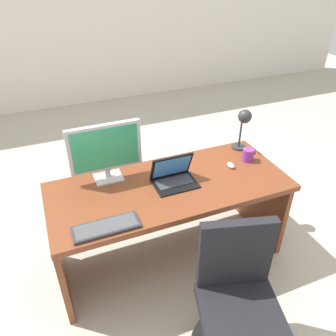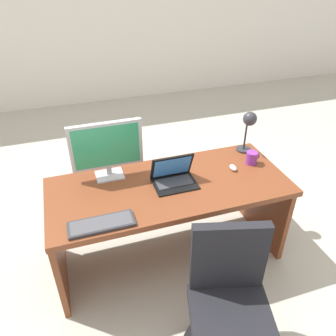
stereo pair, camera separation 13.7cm
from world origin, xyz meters
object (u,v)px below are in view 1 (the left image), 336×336
object	(u,v)px
monitor	(105,149)
office_chair	(237,309)
coffee_mug	(248,155)
desk	(168,202)
laptop	(173,174)
desk_lamp	(244,121)
mouse	(231,165)
keyboard	(106,227)

from	to	relation	value
monitor	office_chair	xyz separation A→B (m)	(0.48, -1.08, -0.61)
monitor	coffee_mug	size ratio (longest dim) A/B	4.46
monitor	coffee_mug	bearing A→B (deg)	-8.83
desk	laptop	distance (m)	0.26
coffee_mug	office_chair	bearing A→B (deg)	-123.79
desk	monitor	size ratio (longest dim) A/B	3.35
desk	desk_lamp	xyz separation A→B (m)	(0.74, 0.21, 0.45)
monitor	mouse	bearing A→B (deg)	-12.88
monitor	mouse	xyz separation A→B (m)	(0.91, -0.21, -0.23)
monitor	keyboard	bearing A→B (deg)	-105.08
laptop	mouse	size ratio (longest dim) A/B	3.80
desk	desk_lamp	distance (m)	0.89
keyboard	mouse	distance (m)	1.09
monitor	office_chair	world-z (taller)	monitor
desk	monitor	distance (m)	0.62
mouse	desk_lamp	size ratio (longest dim) A/B	0.23
desk	keyboard	distance (m)	0.64
keyboard	mouse	bearing A→B (deg)	16.34
laptop	office_chair	world-z (taller)	laptop
laptop	keyboard	distance (m)	0.64
keyboard	mouse	xyz separation A→B (m)	(1.04, 0.31, 0.01)
laptop	desk_lamp	xyz separation A→B (m)	(0.70, 0.22, 0.19)
laptop	desk_lamp	bearing A→B (deg)	17.07
desk	desk_lamp	bearing A→B (deg)	15.51
laptop	keyboard	bearing A→B (deg)	-151.58
desk	keyboard	world-z (taller)	keyboard
office_chair	desk	bearing A→B (deg)	95.84
laptop	keyboard	size ratio (longest dim) A/B	0.76
desk	desk_lamp	world-z (taller)	desk_lamp
desk_lamp	coffee_mug	size ratio (longest dim) A/B	3.08
desk_lamp	laptop	bearing A→B (deg)	-162.93
office_chair	desk_lamp	bearing A→B (deg)	58.98
desk	mouse	size ratio (longest dim) A/B	21.41
laptop	office_chair	distance (m)	0.97
keyboard	mouse	size ratio (longest dim) A/B	5.03
mouse	desk_lamp	bearing A→B (deg)	44.15
desk	coffee_mug	distance (m)	0.74
mouse	desk	bearing A→B (deg)	179.07
desk	office_chair	world-z (taller)	office_chair
laptop	coffee_mug	world-z (taller)	laptop
keyboard	coffee_mug	distance (m)	1.27
keyboard	desk_lamp	size ratio (longest dim) A/B	1.14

